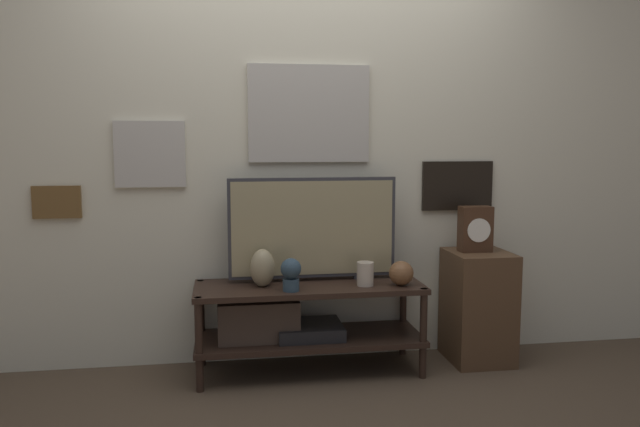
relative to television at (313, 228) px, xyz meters
The scene contains 10 objects.
ground_plane 0.87m from the television, 95.42° to the right, with size 12.00×12.00×0.00m, color #4C3D2D.
wall_back 0.58m from the television, 101.11° to the left, with size 6.40×0.08×2.70m.
media_console 0.51m from the television, 143.74° to the right, with size 1.25×0.44×0.50m.
television is the anchor object (origin of this frame).
vase_round_glass 0.55m from the television, 22.74° to the right, with size 0.13×0.13×0.13m.
vase_urn_stoneware 0.37m from the television, 160.06° to the right, with size 0.13×0.12×0.21m.
candle_jar 0.39m from the television, 32.34° to the right, with size 0.09×0.09×0.13m.
decorative_bust 0.34m from the television, 123.28° to the right, with size 0.11×0.11×0.17m.
side_table 1.07m from the television, ahead, with size 0.34×0.38×0.64m.
mantel_clock 0.94m from the television, ahead, with size 0.18×0.11×0.26m.
Camera 1 is at (-0.46, -3.06, 1.29)m, focal length 35.00 mm.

